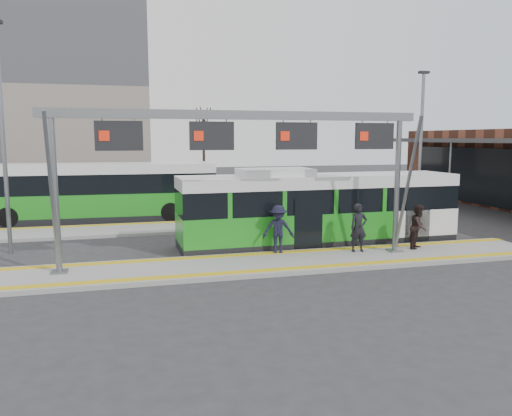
{
  "coord_description": "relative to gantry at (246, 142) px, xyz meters",
  "views": [
    {
      "loc": [
        -4.35,
        -16.36,
        4.42
      ],
      "look_at": [
        0.74,
        3.0,
        1.62
      ],
      "focal_mm": 35.0,
      "sensor_mm": 36.0,
      "label": 1
    }
  ],
  "objects": [
    {
      "name": "apartment_block",
      "position": [
        -13.65,
        35.75,
        4.91
      ],
      "size": [
        24.5,
        12.5,
        18.4
      ],
      "color": "gray",
      "rests_on": "ground"
    },
    {
      "name": "hero_bus",
      "position": [
        3.75,
        2.62,
        -2.83
      ],
      "size": [
        11.76,
        2.73,
        3.22
      ],
      "rotation": [
        0.0,
        0.0,
        0.02
      ],
      "color": "black",
      "rests_on": "ground"
    },
    {
      "name": "lamp_east",
      "position": [
        10.25,
        5.42,
        -0.23
      ],
      "size": [
        0.5,
        0.25,
        7.67
      ],
      "color": "slate",
      "rests_on": "ground"
    },
    {
      "name": "tactile_main",
      "position": [
        0.35,
        -0.25,
        -4.14
      ],
      "size": [
        22.0,
        2.65,
        0.02
      ],
      "color": "gold",
      "rests_on": "platform_main"
    },
    {
      "name": "bg_bus_green",
      "position": [
        -5.39,
        11.35,
        -2.78
      ],
      "size": [
        12.41,
        3.0,
        3.08
      ],
      "rotation": [
        0.0,
        0.0,
        -0.03
      ],
      "color": "black",
      "rests_on": "ground"
    },
    {
      "name": "passenger_a",
      "position": [
        4.47,
        0.35,
        -3.23
      ],
      "size": [
        0.69,
        0.47,
        1.84
      ],
      "primitive_type": "imported",
      "rotation": [
        0.0,
        0.0,
        -0.04
      ],
      "color": "black",
      "rests_on": "platform_main"
    },
    {
      "name": "tree_left",
      "position": [
        -2.5,
        31.99,
        2.22
      ],
      "size": [
        1.4,
        1.4,
        8.6
      ],
      "color": "#382B21",
      "rests_on": "ground"
    },
    {
      "name": "passenger_b",
      "position": [
        6.99,
        0.27,
        -3.29
      ],
      "size": [
        1.06,
        1.04,
        1.73
      ],
      "primitive_type": "imported",
      "rotation": [
        0.0,
        0.0,
        0.71
      ],
      "color": "black",
      "rests_on": "platform_main"
    },
    {
      "name": "gantry",
      "position": [
        0.0,
        0.0,
        0.0
      ],
      "size": [
        13.0,
        1.68,
        5.2
      ],
      "color": "slate",
      "rests_on": "platform_main"
    },
    {
      "name": "platform_second",
      "position": [
        -3.65,
        7.75,
        -4.22
      ],
      "size": [
        20.0,
        3.0,
        0.15
      ],
      "primitive_type": "cube",
      "color": "gray",
      "rests_on": "ground"
    },
    {
      "name": "tactile_second",
      "position": [
        -3.65,
        8.9,
        -4.14
      ],
      "size": [
        20.0,
        0.35,
        0.02
      ],
      "color": "gold",
      "rests_on": "platform_second"
    },
    {
      "name": "lamp_west",
      "position": [
        -8.39,
        4.06,
        0.29
      ],
      "size": [
        0.5,
        0.25,
        8.69
      ],
      "color": "slate",
      "rests_on": "ground"
    },
    {
      "name": "passenger_c",
      "position": [
        1.45,
        0.85,
        -3.24
      ],
      "size": [
        1.29,
        0.91,
        1.81
      ],
      "primitive_type": "imported",
      "rotation": [
        0.0,
        0.0,
        -0.22
      ],
      "color": "black",
      "rests_on": "platform_main"
    },
    {
      "name": "platform_main",
      "position": [
        0.35,
        -0.25,
        -4.22
      ],
      "size": [
        22.0,
        3.0,
        0.15
      ],
      "primitive_type": "cube",
      "color": "gray",
      "rests_on": "ground"
    },
    {
      "name": "ground",
      "position": [
        0.35,
        -0.25,
        -4.3
      ],
      "size": [
        120.0,
        120.0,
        0.0
      ],
      "primitive_type": "plane",
      "color": "#2D2D30",
      "rests_on": "ground"
    },
    {
      "name": "tree_mid",
      "position": [
        3.89,
        34.47,
        1.6
      ],
      "size": [
        1.4,
        1.4,
        7.78
      ],
      "color": "#382B21",
      "rests_on": "ground"
    }
  ]
}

